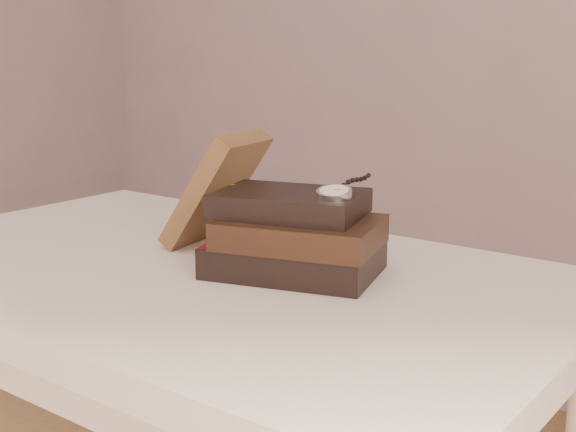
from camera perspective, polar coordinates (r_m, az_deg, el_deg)
The scene contains 5 objects.
table at distance 1.08m, azimuth -6.24°, elevation -8.30°, with size 1.00×0.60×0.75m.
book_stack at distance 0.99m, azimuth 0.53°, elevation -1.51°, with size 0.25×0.20×0.11m.
journal at distance 1.12m, azimuth -5.36°, elevation 2.00°, with size 0.03×0.12×0.19m, color #462E1B.
pocket_watch at distance 0.95m, azimuth 3.61°, elevation 1.83°, with size 0.05×0.15×0.02m.
eyeglasses at distance 1.08m, azimuth -1.94°, elevation 0.28°, with size 0.11×0.12×0.04m.
Camera 1 is at (0.69, -0.38, 1.04)m, focal length 47.99 mm.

